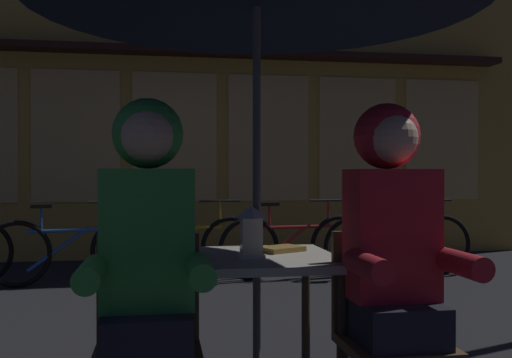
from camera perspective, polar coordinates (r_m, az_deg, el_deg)
cafe_table at (r=2.67m, az=0.07°, el=-9.70°), size 0.72×0.72×0.74m
lantern at (r=2.57m, az=-0.48°, el=-5.08°), size 0.11×0.11×0.23m
chair_left at (r=2.31m, az=-10.61°, el=-15.14°), size 0.40×0.40×0.87m
chair_right at (r=2.48m, az=12.90°, el=-14.02°), size 0.40×0.40×0.87m
person_left_hooded at (r=2.18m, az=-10.65°, el=-6.47°), size 0.45×0.56×1.40m
person_right_hooded at (r=2.36m, az=13.44°, el=-5.93°), size 0.45×0.56×1.40m
shopfront_building at (r=8.23m, az=-8.06°, el=14.38°), size 10.00×0.93×6.20m
bicycle_second at (r=6.14m, az=-17.78°, el=-6.69°), size 1.66×0.36×0.84m
bicycle_third at (r=6.16m, az=-7.20°, el=-6.64°), size 1.68×0.14×0.84m
bicycle_fourth at (r=6.23m, az=3.82°, el=-6.56°), size 1.67×0.25×0.84m
bicycle_fifth at (r=6.51m, az=13.86°, el=-6.27°), size 1.68×0.08×0.84m
book at (r=2.78m, az=2.50°, el=-6.91°), size 0.24×0.22×0.02m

